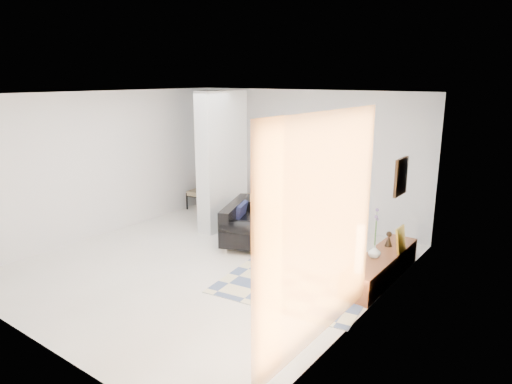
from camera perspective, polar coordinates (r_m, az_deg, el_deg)
The scene contains 17 objects.
floor at distance 7.83m, azimuth -5.52°, elevation -8.83°, with size 6.00×6.00×0.00m, color silver.
ceiling at distance 7.21m, azimuth -6.06°, elevation 12.11°, with size 6.00×6.00×0.00m, color white.
wall_back at distance 9.78m, azimuth 6.07°, elevation 4.38°, with size 6.00×6.00×0.00m, color silver.
wall_front at distance 5.63m, azimuth -26.70°, elevation -4.45°, with size 6.00×6.00×0.00m, color silver.
wall_left at distance 9.43m, azimuth -18.34°, elevation 3.37°, with size 6.00×6.00×0.00m, color silver.
wall_right at distance 5.97m, azimuth 14.30°, elevation -2.34°, with size 6.00×6.00×0.00m, color silver.
partition_column at distance 9.28m, azimuth -4.23°, elevation 3.90°, with size 0.35×1.20×2.80m, color silver.
hallway_door at distance 11.01m, azimuth -3.57°, elevation 3.52°, with size 0.85×0.06×2.04m, color silver.
curtain at distance 4.98m, azimuth 8.41°, elevation -4.72°, with size 2.55×2.55×0.00m, color #FFA543.
wall_art at distance 6.92m, azimuth 17.67°, elevation 1.83°, with size 0.04×0.45×0.55m, color #341F0E.
media_console at distance 7.42m, azimuth 15.36°, elevation -8.93°, with size 0.45×2.05×0.80m.
loveseat at distance 8.61m, azimuth -0.88°, elevation -4.03°, with size 1.34×1.68×0.76m.
daybed at distance 10.67m, azimuth -4.48°, elevation -0.11°, with size 1.60×0.79×0.77m.
area_rug at distance 6.92m, azimuth 4.45°, elevation -11.96°, with size 2.19×1.46×0.01m, color beige.
cylinder_lamp at distance 6.51m, azimuth 12.85°, elevation -6.96°, with size 0.13×0.13×0.68m, color white.
bronze_figurine at distance 7.67m, azimuth 16.27°, elevation -5.66°, with size 0.12×0.12×0.24m, color black, non-canonical shape.
vase at distance 7.15m, azimuth 14.57°, elevation -7.20°, with size 0.19×0.19×0.20m, color silver.
Camera 1 is at (4.84, -5.34, 3.05)m, focal length 32.00 mm.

